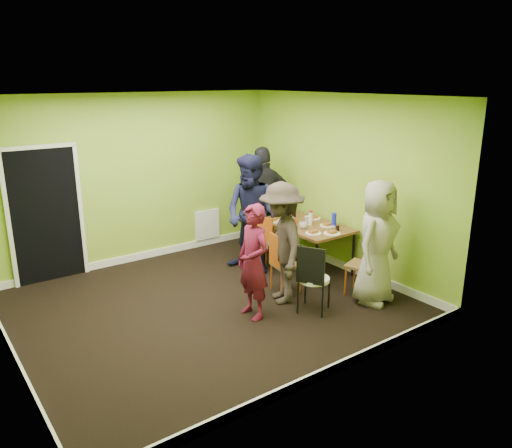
{
  "coord_description": "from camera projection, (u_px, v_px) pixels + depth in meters",
  "views": [
    {
      "loc": [
        -3.18,
        -5.5,
        3.02
      ],
      "look_at": [
        0.81,
        0.0,
        1.02
      ],
      "focal_mm": 35.0,
      "sensor_mm": 36.0,
      "label": 1
    }
  ],
  "objects": [
    {
      "name": "cup_b",
      "position": [
        307.0,
        219.0,
        8.19
      ],
      "size": [
        0.09,
        0.09,
        0.09
      ],
      "primitive_type": "imported",
      "color": "white",
      "rests_on": "dining_table"
    },
    {
      "name": "blue_bottle",
      "position": [
        334.0,
        219.0,
        7.91
      ],
      "size": [
        0.08,
        0.08,
        0.22
      ],
      "primitive_type": "cylinder",
      "color": "#1923BF",
      "rests_on": "dining_table"
    },
    {
      "name": "glass_mid",
      "position": [
        287.0,
        219.0,
        8.15
      ],
      "size": [
        0.06,
        0.06,
        0.11
      ],
      "primitive_type": "cylinder",
      "color": "black",
      "rests_on": "dining_table"
    },
    {
      "name": "chair_bentwood",
      "position": [
        313.0,
        276.0,
        6.53
      ],
      "size": [
        0.51,
        0.51,
        0.95
      ],
      "rotation": [
        0.0,
        0.0,
        -1.03
      ],
      "color": "black",
      "rests_on": "ground"
    },
    {
      "name": "chair_front_end",
      "position": [
        367.0,
        260.0,
        7.06
      ],
      "size": [
        0.5,
        0.5,
        0.95
      ],
      "rotation": [
        0.0,
        0.0,
        0.35
      ],
      "color": "#C85112",
      "rests_on": "ground"
    },
    {
      "name": "plate_far_back",
      "position": [
        288.0,
        216.0,
        8.49
      ],
      "size": [
        0.27,
        0.27,
        0.01
      ],
      "primitive_type": "cylinder",
      "color": "white",
      "rests_on": "dining_table"
    },
    {
      "name": "thermos",
      "position": [
        310.0,
        218.0,
        7.99
      ],
      "size": [
        0.06,
        0.06,
        0.2
      ],
      "primitive_type": "cylinder",
      "color": "white",
      "rests_on": "dining_table"
    },
    {
      "name": "cup_a",
      "position": [
        304.0,
        225.0,
        7.8
      ],
      "size": [
        0.13,
        0.13,
        0.1
      ],
      "primitive_type": "imported",
      "color": "white",
      "rests_on": "dining_table"
    },
    {
      "name": "person_left_near",
      "position": [
        282.0,
        243.0,
        6.81
      ],
      "size": [
        1.01,
        1.25,
        1.69
      ],
      "primitive_type": "imported",
      "rotation": [
        0.0,
        0.0,
        -1.97
      ],
      "color": "#302620",
      "rests_on": "ground"
    },
    {
      "name": "chair_left_far",
      "position": [
        266.0,
        240.0,
        7.95
      ],
      "size": [
        0.49,
        0.49,
        0.94
      ],
      "rotation": [
        0.0,
        0.0,
        -1.24
      ],
      "color": "#C85112",
      "rests_on": "ground"
    },
    {
      "name": "room_walls",
      "position": [
        204.0,
        236.0,
        6.66
      ],
      "size": [
        5.04,
        4.54,
        2.82
      ],
      "color": "#8DA52A",
      "rests_on": "ground"
    },
    {
      "name": "person_front_end",
      "position": [
        377.0,
        242.0,
        6.79
      ],
      "size": [
        0.96,
        0.74,
        1.73
      ],
      "primitive_type": "imported",
      "rotation": [
        0.0,
        0.0,
        0.25
      ],
      "color": "gray",
      "rests_on": "ground"
    },
    {
      "name": "plate_far_front",
      "position": [
        332.0,
        233.0,
        7.54
      ],
      "size": [
        0.26,
        0.26,
        0.01
      ],
      "primitive_type": "cylinder",
      "color": "white",
      "rests_on": "dining_table"
    },
    {
      "name": "plate_near_right",
      "position": [
        313.0,
        233.0,
        7.55
      ],
      "size": [
        0.24,
        0.24,
        0.01
      ],
      "primitive_type": "cylinder",
      "color": "white",
      "rests_on": "dining_table"
    },
    {
      "name": "easel",
      "position": [
        253.0,
        204.0,
        9.23
      ],
      "size": [
        0.63,
        0.59,
        1.57
      ],
      "color": "brown",
      "rests_on": "ground"
    },
    {
      "name": "glass_back",
      "position": [
        294.0,
        214.0,
        8.44
      ],
      "size": [
        0.07,
        0.07,
        0.1
      ],
      "primitive_type": "cylinder",
      "color": "black",
      "rests_on": "dining_table"
    },
    {
      "name": "ground",
      "position": [
        209.0,
        304.0,
        6.92
      ],
      "size": [
        5.0,
        5.0,
        0.0
      ],
      "primitive_type": "plane",
      "color": "black",
      "rests_on": "ground"
    },
    {
      "name": "plate_near_left",
      "position": [
        273.0,
        221.0,
        8.2
      ],
      "size": [
        0.26,
        0.26,
        0.01
      ],
      "primitive_type": "cylinder",
      "color": "white",
      "rests_on": "dining_table"
    },
    {
      "name": "orange_bottle",
      "position": [
        296.0,
        220.0,
        8.11
      ],
      "size": [
        0.04,
        0.04,
        0.08
      ],
      "primitive_type": "cylinder",
      "color": "#C85112",
      "rests_on": "dining_table"
    },
    {
      "name": "dining_table",
      "position": [
        306.0,
        228.0,
        8.05
      ],
      "size": [
        0.9,
        1.5,
        0.75
      ],
      "color": "black",
      "rests_on": "ground"
    },
    {
      "name": "glass_front",
      "position": [
        338.0,
        228.0,
        7.67
      ],
      "size": [
        0.06,
        0.06,
        0.09
      ],
      "primitive_type": "cylinder",
      "color": "black",
      "rests_on": "dining_table"
    },
    {
      "name": "plate_wall_back",
      "position": [
        313.0,
        218.0,
        8.36
      ],
      "size": [
        0.24,
        0.24,
        0.01
      ],
      "primitive_type": "cylinder",
      "color": "white",
      "rests_on": "dining_table"
    },
    {
      "name": "chair_back_end",
      "position": [
        267.0,
        217.0,
        8.67
      ],
      "size": [
        0.43,
        0.5,
        0.97
      ],
      "rotation": [
        0.0,
        0.0,
        3.23
      ],
      "color": "#C85112",
      "rests_on": "ground"
    },
    {
      "name": "person_standing",
      "position": [
        253.0,
        262.0,
        6.38
      ],
      "size": [
        0.37,
        0.55,
        1.51
      ],
      "primitive_type": "imported",
      "rotation": [
        0.0,
        0.0,
        -1.58
      ],
      "color": "maroon",
      "rests_on": "ground"
    },
    {
      "name": "plate_wall_front",
      "position": [
        327.0,
        226.0,
        7.94
      ],
      "size": [
        0.25,
        0.25,
        0.01
      ],
      "primitive_type": "cylinder",
      "color": "white",
      "rests_on": "dining_table"
    },
    {
      "name": "person_left_far",
      "position": [
        252.0,
        214.0,
        7.87
      ],
      "size": [
        1.01,
        1.12,
        1.89
      ],
      "primitive_type": "imported",
      "rotation": [
        0.0,
        0.0,
        -1.19
      ],
      "color": "#151735",
      "rests_on": "ground"
    },
    {
      "name": "chair_left_near",
      "position": [
        281.0,
        260.0,
        7.19
      ],
      "size": [
        0.43,
        0.42,
        0.88
      ],
      "rotation": [
        0.0,
        0.0,
        -1.75
      ],
      "color": "#C85112",
      "rests_on": "ground"
    },
    {
      "name": "person_back_end",
      "position": [
        264.0,
        201.0,
        8.69
      ],
      "size": [
        1.2,
        0.79,
        1.9
      ],
      "primitive_type": "imported",
      "rotation": [
        0.0,
        0.0,
        2.83
      ],
      "color": "black",
      "rests_on": "ground"
    }
  ]
}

